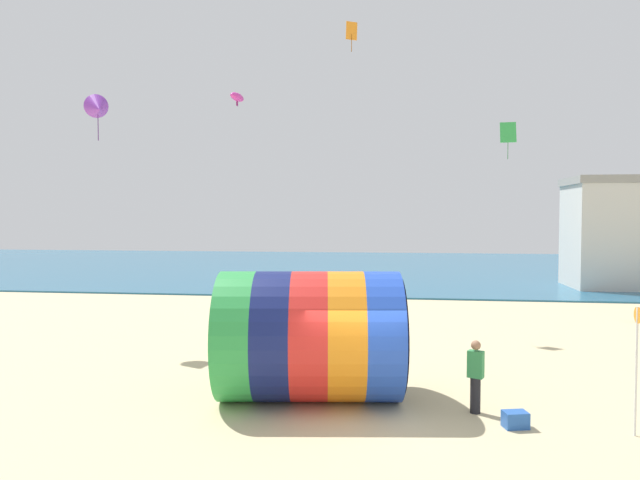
{
  "coord_description": "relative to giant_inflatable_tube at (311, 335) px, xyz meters",
  "views": [
    {
      "loc": [
        0.76,
        -13.36,
        4.65
      ],
      "look_at": [
        -1.35,
        2.83,
        3.98
      ],
      "focal_mm": 32.0,
      "sensor_mm": 36.0,
      "label": 1
    }
  ],
  "objects": [
    {
      "name": "kite_orange_diamond",
      "position": [
        0.15,
        11.52,
        11.27
      ],
      "size": [
        0.51,
        0.34,
        1.31
      ],
      "color": "orange"
    },
    {
      "name": "kite_magenta_parafoil",
      "position": [
        -5.24,
        11.96,
        8.6
      ],
      "size": [
        0.7,
        1.26,
        0.66
      ],
      "color": "#D1339E"
    },
    {
      "name": "cooler_box",
      "position": [
        4.76,
        -1.38,
        -1.45
      ],
      "size": [
        0.59,
        0.47,
        0.36
      ],
      "primitive_type": "cube",
      "rotation": [
        0.0,
        0.0,
        0.24
      ],
      "color": "#2659B2",
      "rests_on": "ground"
    },
    {
      "name": "kite_green_diamond",
      "position": [
        7.75,
        15.67,
        7.23
      ],
      "size": [
        0.81,
        0.5,
        1.88
      ],
      "color": "green"
    },
    {
      "name": "kite_purple_delta",
      "position": [
        -8.92,
        6.0,
        7.08
      ],
      "size": [
        1.38,
        1.43,
        1.78
      ],
      "color": "purple"
    },
    {
      "name": "sea",
      "position": [
        1.33,
        37.94,
        -1.58
      ],
      "size": [
        120.0,
        40.0,
        0.1
      ],
      "primitive_type": "cube",
      "color": "#236084",
      "rests_on": "ground"
    },
    {
      "name": "kite_handler",
      "position": [
        4.01,
        -0.52,
        -0.74
      ],
      "size": [
        0.42,
        0.35,
        1.73
      ],
      "color": "black",
      "rests_on": "ground"
    },
    {
      "name": "giant_inflatable_tube",
      "position": [
        0.0,
        0.0,
        0.0
      ],
      "size": [
        4.91,
        3.78,
        3.26
      ],
      "color": "green",
      "rests_on": "ground"
    },
    {
      "name": "ground_plane",
      "position": [
        1.33,
        -0.83,
        -1.63
      ],
      "size": [
        120.0,
        120.0,
        0.0
      ],
      "primitive_type": "plane",
      "color": "#CCBA8C"
    }
  ]
}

